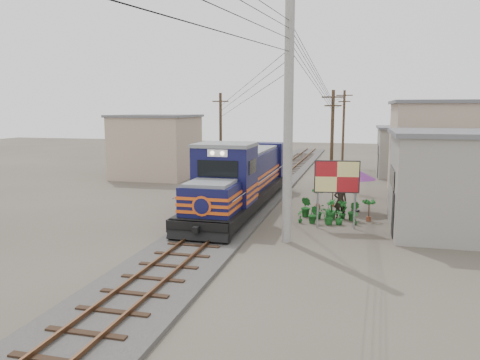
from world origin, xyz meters
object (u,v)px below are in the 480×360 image
(locomotive, at_px, (243,179))
(market_umbrella, at_px, (357,174))
(billboard, at_px, (337,179))
(vendor, at_px, (340,201))

(locomotive, height_order, market_umbrella, locomotive)
(locomotive, xyz_separation_m, billboard, (5.44, -3.33, 0.72))
(locomotive, bearing_deg, billboard, -31.48)
(vendor, bearing_deg, locomotive, -26.26)
(market_umbrella, bearing_deg, billboard, -102.58)
(market_umbrella, bearing_deg, vendor, -112.66)
(locomotive, relative_size, market_umbrella, 5.67)
(billboard, height_order, market_umbrella, billboard)
(billboard, bearing_deg, locomotive, 140.71)
(market_umbrella, height_order, vendor, market_umbrella)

